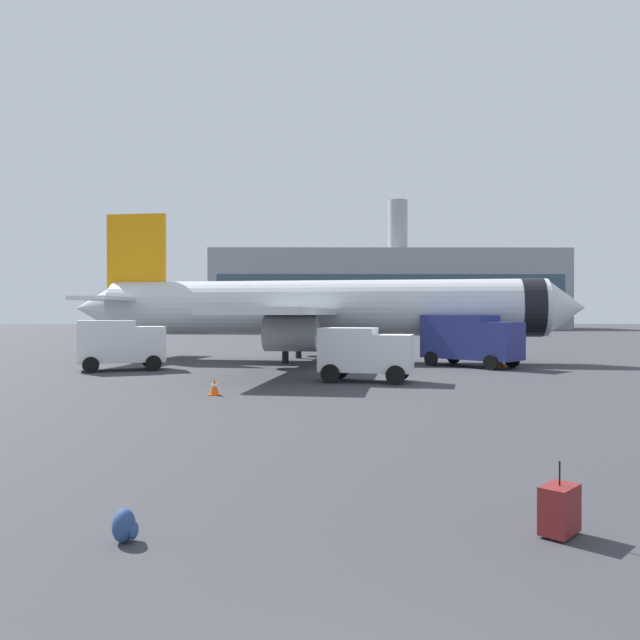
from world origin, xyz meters
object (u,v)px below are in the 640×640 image
(airplane_at_gate, at_px, (317,308))
(safety_cone_near, at_px, (214,387))
(cargo_van, at_px, (365,352))
(traveller_backpack, at_px, (125,526))
(rolling_suitcase, at_px, (559,509))
(service_truck, at_px, (120,343))
(safety_cone_mid, at_px, (501,362))
(fuel_truck, at_px, (470,338))

(airplane_at_gate, xyz_separation_m, safety_cone_near, (-4.19, -17.73, -3.31))
(cargo_van, distance_m, traveller_backpack, 21.28)
(rolling_suitcase, bearing_deg, service_truck, 119.45)
(safety_cone_mid, height_order, rolling_suitcase, rolling_suitcase)
(safety_cone_near, distance_m, safety_cone_mid, 20.05)
(fuel_truck, height_order, safety_cone_near, fuel_truck)
(airplane_at_gate, height_order, rolling_suitcase, airplane_at_gate)
(airplane_at_gate, xyz_separation_m, cargo_van, (2.26, -12.86, -2.21))
(airplane_at_gate, xyz_separation_m, fuel_truck, (9.44, -4.57, -1.88))
(rolling_suitcase, bearing_deg, safety_cone_near, 116.23)
(airplane_at_gate, bearing_deg, fuel_truck, -25.80)
(rolling_suitcase, xyz_separation_m, traveller_backpack, (-6.31, -0.22, -0.16))
(safety_cone_near, bearing_deg, cargo_van, 37.08)
(service_truck, height_order, fuel_truck, fuel_truck)
(safety_cone_mid, relative_size, rolling_suitcase, 0.59)
(cargo_van, xyz_separation_m, safety_cone_mid, (9.01, 7.91, -1.13))
(fuel_truck, xyz_separation_m, rolling_suitcase, (-5.97, -28.71, -1.38))
(airplane_at_gate, relative_size, service_truck, 6.78)
(rolling_suitcase, bearing_deg, traveller_backpack, -178.03)
(safety_cone_mid, bearing_deg, traveller_backpack, -116.29)
(airplane_at_gate, distance_m, fuel_truck, 10.66)
(fuel_truck, relative_size, cargo_van, 1.26)
(safety_cone_mid, bearing_deg, service_truck, -175.20)
(airplane_at_gate, relative_size, rolling_suitcase, 32.47)
(service_truck, height_order, traveller_backpack, service_truck)
(safety_cone_near, distance_m, rolling_suitcase, 17.33)
(fuel_truck, distance_m, safety_cone_mid, 2.36)
(fuel_truck, bearing_deg, safety_cone_near, -136.00)
(service_truck, distance_m, safety_cone_mid, 22.83)
(traveller_backpack, bearing_deg, rolling_suitcase, 1.97)
(safety_cone_near, height_order, safety_cone_mid, safety_cone_near)
(cargo_van, distance_m, rolling_suitcase, 20.48)
(safety_cone_near, bearing_deg, fuel_truck, 44.00)
(airplane_at_gate, bearing_deg, safety_cone_near, -103.29)
(airplane_at_gate, height_order, safety_cone_mid, airplane_at_gate)
(service_truck, bearing_deg, safety_cone_near, -56.28)
(service_truck, xyz_separation_m, fuel_truck, (20.89, 2.29, 0.16))
(fuel_truck, height_order, cargo_van, fuel_truck)
(service_truck, bearing_deg, fuel_truck, 6.25)
(airplane_at_gate, distance_m, cargo_van, 13.24)
(service_truck, height_order, safety_cone_near, service_truck)
(cargo_van, height_order, safety_cone_near, cargo_van)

